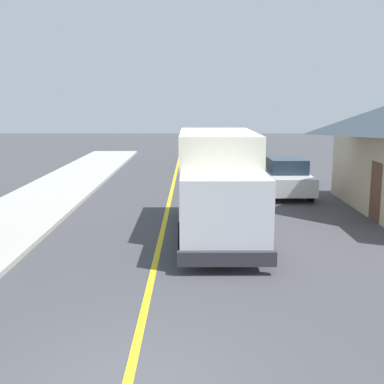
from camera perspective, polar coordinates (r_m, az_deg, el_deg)
centre_line_yellow at (r=17.01m, az=-3.18°, el=-3.61°), size 0.16×56.00×0.01m
box_truck at (r=15.29m, az=3.16°, el=1.54°), size 2.43×7.19×3.20m
parked_car_near at (r=22.95m, az=3.11°, el=2.06°), size 1.83×4.41×1.67m
parked_car_mid at (r=30.28m, az=2.02°, el=4.10°), size 2.01×4.48×1.67m
parked_car_far at (r=37.15m, az=2.58°, el=5.27°), size 1.92×4.45×1.67m
parked_van_across at (r=22.34m, az=11.01°, el=1.65°), size 1.89×4.44×1.67m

